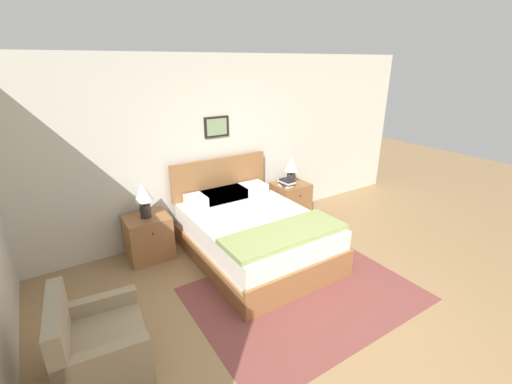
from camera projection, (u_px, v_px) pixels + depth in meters
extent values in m
plane|color=#99754C|center=(357.00, 347.00, 3.19)|extent=(16.00, 16.00, 0.00)
cube|color=beige|center=(212.00, 147.00, 5.04)|extent=(7.70, 0.06, 2.60)
cube|color=black|center=(217.00, 127.00, 4.93)|extent=(0.38, 0.02, 0.30)
cube|color=gray|center=(217.00, 127.00, 4.92)|extent=(0.31, 0.00, 0.24)
cube|color=brown|center=(305.00, 294.00, 3.90)|extent=(2.46, 1.81, 0.01)
cube|color=#936038|center=(255.00, 247.00, 4.61)|extent=(1.53, 2.03, 0.28)
cube|color=#936038|center=(304.00, 271.00, 3.77)|extent=(1.53, 0.06, 0.08)
cube|color=white|center=(255.00, 228.00, 4.50)|extent=(1.47, 1.95, 0.32)
cube|color=#936038|center=(220.00, 176.00, 5.12)|extent=(1.53, 0.06, 0.56)
cube|color=#8E9E5B|center=(285.00, 234.00, 3.94)|extent=(1.50, 0.57, 0.06)
cube|color=white|center=(205.00, 199.00, 4.83)|extent=(0.52, 0.32, 0.14)
cube|color=white|center=(249.00, 189.00, 5.20)|extent=(0.52, 0.32, 0.14)
cube|color=#9E2D33|center=(228.00, 194.00, 5.01)|extent=(0.52, 0.32, 0.14)
cube|color=#9E2D33|center=(221.00, 195.00, 4.96)|extent=(0.52, 0.32, 0.14)
cube|color=#998466|center=(105.00, 353.00, 2.88)|extent=(0.75, 0.83, 0.39)
cube|color=#998466|center=(58.00, 326.00, 2.62)|extent=(0.20, 0.78, 0.40)
cube|color=#998466|center=(97.00, 304.00, 3.07)|extent=(0.68, 0.17, 0.14)
cube|color=#998466|center=(103.00, 358.00, 2.51)|extent=(0.68, 0.17, 0.14)
cube|color=#936038|center=(148.00, 237.00, 4.56)|extent=(0.56, 0.49, 0.59)
sphere|color=#332D28|center=(153.00, 234.00, 4.30)|extent=(0.02, 0.02, 0.02)
cube|color=#936038|center=(290.00, 200.00, 5.77)|extent=(0.56, 0.49, 0.59)
sphere|color=#332D28|center=(300.00, 196.00, 5.51)|extent=(0.02, 0.02, 0.02)
cylinder|color=#2D2823|center=(145.00, 211.00, 4.42)|extent=(0.14, 0.14, 0.17)
cylinder|color=#2D2823|center=(144.00, 203.00, 4.38)|extent=(0.02, 0.02, 0.06)
cone|color=silver|center=(143.00, 192.00, 4.32)|extent=(0.24, 0.24, 0.24)
cylinder|color=#2D2823|center=(291.00, 179.00, 5.62)|extent=(0.14, 0.14, 0.17)
cylinder|color=#2D2823|center=(291.00, 172.00, 5.58)|extent=(0.02, 0.02, 0.06)
cone|color=silver|center=(292.00, 163.00, 5.53)|extent=(0.24, 0.24, 0.24)
cube|color=silver|center=(287.00, 185.00, 5.56)|extent=(0.21, 0.24, 0.03)
cube|color=#232328|center=(287.00, 183.00, 5.55)|extent=(0.24, 0.24, 0.03)
cube|color=silver|center=(287.00, 182.00, 5.54)|extent=(0.18, 0.27, 0.02)
cube|color=#232328|center=(287.00, 180.00, 5.53)|extent=(0.16, 0.24, 0.03)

